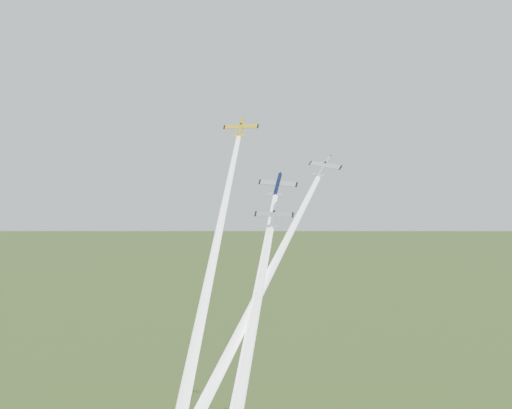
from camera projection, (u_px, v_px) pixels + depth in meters
name	position (u px, v px, depth m)	size (l,w,h in m)	color
plane_yellow	(241.00, 128.00, 135.14)	(7.57, 7.51, 1.19)	yellow
smoke_trail_yellow	(207.00, 287.00, 106.63)	(2.14, 2.14, 76.88)	white
plane_navy	(278.00, 184.00, 123.81)	(7.61, 7.55, 1.19)	#0D163C
smoke_trail_navy	(252.00, 322.00, 102.40)	(2.14, 2.14, 56.76)	white
plane_silver_right	(324.00, 166.00, 123.88)	(6.92, 6.86, 1.08)	silver
smoke_trail_silver_right	(245.00, 322.00, 102.85)	(2.14, 2.14, 67.11)	white
plane_silver_low	(274.00, 216.00, 115.94)	(7.20, 7.15, 1.13)	#ABB1BA
smoke_trail_silver_low	(243.00, 383.00, 93.30)	(2.14, 2.14, 60.41)	white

